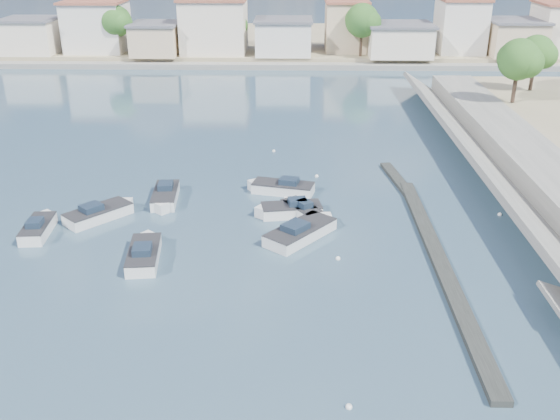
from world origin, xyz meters
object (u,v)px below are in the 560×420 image
Objects in this scene: motorboat_d at (288,211)px; motorboat_e at (144,253)px; motorboat_f at (300,210)px; motorboat_a at (39,228)px; motorboat_b at (102,213)px; motorboat_c at (280,188)px; motorboat_h at (303,231)px; motorboat_g at (165,197)px.

motorboat_d and motorboat_e have the same top height.
motorboat_d is at bearing -170.12° from motorboat_f.
motorboat_e is at bearing -23.77° from motorboat_a.
motorboat_d is 11.39m from motorboat_e.
motorboat_b is at bearing -176.80° from motorboat_d.
motorboat_a and motorboat_c have the same top height.
motorboat_b is at bearing 169.57° from motorboat_h.
motorboat_b and motorboat_f have the same top height.
motorboat_b is at bearing -158.15° from motorboat_c.
motorboat_d is 9.79m from motorboat_g.
motorboat_a and motorboat_b have the same top height.
motorboat_a is at bearing -169.17° from motorboat_f.
motorboat_f is at bearing 10.83° from motorboat_a.
motorboat_c is (16.49, 7.71, 0.00)m from motorboat_a.
motorboat_a is 0.83× the size of motorboat_c.
motorboat_b is 7.60m from motorboat_e.
motorboat_a is 18.21m from motorboat_c.
motorboat_a is at bearing 179.55° from motorboat_h.
motorboat_f is (0.87, 0.15, 0.00)m from motorboat_d.
motorboat_c is 4.53m from motorboat_f.
motorboat_g is (-9.51, 2.32, 0.00)m from motorboat_d.
motorboat_f is at bearing 3.61° from motorboat_b.
motorboat_b is at bearing 126.29° from motorboat_e.
motorboat_g is (-10.38, 2.16, 0.00)m from motorboat_f.
motorboat_e and motorboat_f have the same top height.
motorboat_f is at bearing 93.03° from motorboat_h.
motorboat_c is at bearing 110.25° from motorboat_f.
motorboat_e is 1.42× the size of motorboat_f.
motorboat_e is 12.18m from motorboat_f.
motorboat_d and motorboat_f have the same top height.
motorboat_f is at bearing -11.78° from motorboat_g.
motorboat_a and motorboat_d have the same top height.
motorboat_a is at bearing -169.12° from motorboat_d.
motorboat_d and motorboat_g have the same top height.
motorboat_c is 4.46m from motorboat_d.
motorboat_g is at bearing 37.15° from motorboat_b.
motorboat_b is (3.63, 2.55, -0.00)m from motorboat_a.
motorboat_e is (8.12, -3.58, -0.00)m from motorboat_a.
motorboat_b and motorboat_c have the same top height.
motorboat_c is at bearing 53.44° from motorboat_e.
motorboat_d is 1.35× the size of motorboat_f.
motorboat_d and motorboat_h have the same top height.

